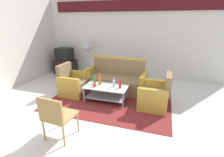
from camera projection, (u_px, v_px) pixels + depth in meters
The scene contains 16 objects.
ground_plane at pixel (103, 116), 3.70m from camera, with size 14.00×14.00×0.00m, color silver.
wall_back at pixel (132, 36), 5.96m from camera, with size 6.52×0.19×2.80m.
rug at pixel (110, 100), 4.43m from camera, with size 3.07×2.16×0.01m, color maroon.
couch at pixel (116, 80), 4.96m from camera, with size 1.83×0.82×0.96m.
armchair_left at pixel (74, 84), 4.73m from camera, with size 0.71×0.77×0.85m.
armchair_right at pixel (155, 96), 4.00m from camera, with size 0.70×0.76×0.85m.
coffee_table at pixel (106, 91), 4.31m from camera, with size 1.10×0.60×0.40m.
bottle_green at pixel (95, 80), 4.42m from camera, with size 0.07×0.07×0.26m.
bottle_clear at pixel (114, 83), 4.20m from camera, with size 0.06×0.06×0.25m.
bottle_red at pixel (120, 85), 4.13m from camera, with size 0.07×0.07×0.22m.
bottle_orange at pixel (100, 80), 4.34m from camera, with size 0.07×0.07×0.30m.
cup at pixel (94, 85), 4.23m from camera, with size 0.08×0.08×0.10m, color red.
tv_stand at pixel (65, 67), 6.62m from camera, with size 0.80×0.50×0.52m, color black.
television at pixel (64, 54), 6.46m from camera, with size 0.65×0.51×0.48m.
pedestal_fan at pixel (88, 49), 6.13m from camera, with size 0.36×0.36×1.27m.
wicker_chair at pixel (56, 114), 2.83m from camera, with size 0.51×0.51×0.84m.
Camera 1 is at (1.17, -3.00, 2.01)m, focal length 26.76 mm.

